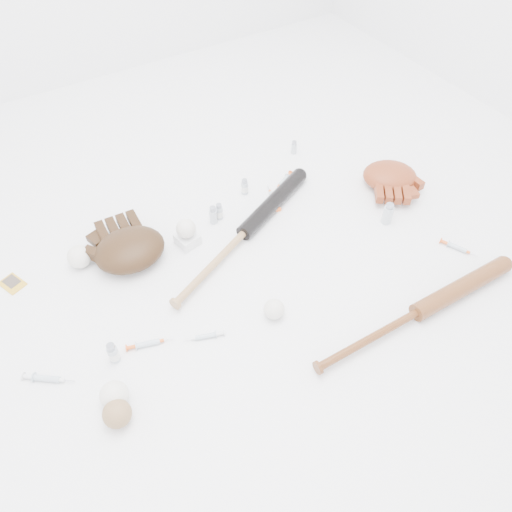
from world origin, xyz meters
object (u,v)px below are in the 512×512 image
bat_dark (244,232)px  glove_dark (130,249)px  pedestal (188,239)px  bat_wood (418,312)px

bat_dark → glove_dark: glove_dark is taller
pedestal → bat_dark: bearing=-24.4°
bat_dark → pedestal: (-0.18, 0.08, -0.01)m
glove_dark → bat_dark: bearing=-13.8°
bat_dark → glove_dark: bearing=138.8°
bat_dark → pedestal: bearing=131.2°
bat_wood → pedestal: 0.81m
bat_dark → glove_dark: size_ratio=2.83×
bat_wood → pedestal: (-0.47, 0.66, -0.01)m
pedestal → glove_dark: bearing=170.8°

